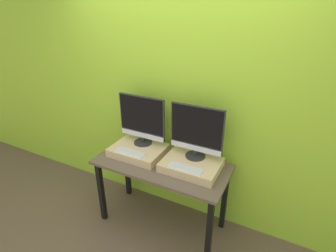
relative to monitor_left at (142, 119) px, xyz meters
The scene contains 9 objects.
ground_plane 1.27m from the monitor_left, 56.26° to the right, with size 12.00×12.00×0.00m, color brown.
wall_back 0.41m from the monitor_left, 36.84° to the left, with size 8.00×0.04×2.60m.
workbench 0.58m from the monitor_left, 26.10° to the right, with size 1.35×0.61×0.78m.
wooden_riser_left 0.33m from the monitor_left, 90.00° to the right, with size 0.54×0.41×0.09m.
monitor_left is the anchor object (origin of this frame).
keyboard_left 0.36m from the monitor_left, 90.00° to the right, with size 0.32×0.11×0.01m.
wooden_riser_right 0.69m from the monitor_left, ahead, with size 0.54×0.41×0.09m.
monitor_right 0.60m from the monitor_left, ahead, with size 0.52×0.20×0.53m.
keyboard_right 0.70m from the monitor_left, 21.70° to the right, with size 0.32×0.11×0.01m.
Camera 1 is at (1.06, -1.63, 2.24)m, focal length 28.00 mm.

